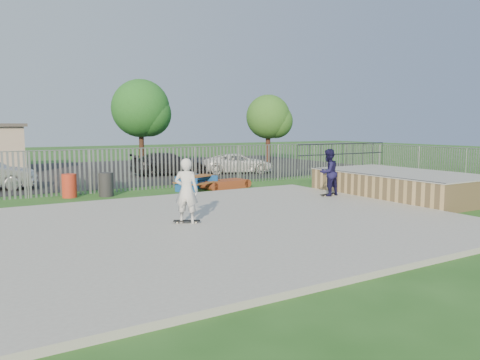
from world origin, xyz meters
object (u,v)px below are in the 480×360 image
trash_bin_grey (106,185)px  car_dark (169,164)px  car_white (239,163)px  picnic_table (197,183)px  skater_white (186,191)px  funbox (226,184)px  skater_navy (328,172)px  tree_mid (141,109)px  trash_bin_red (69,186)px  tree_right (268,117)px

trash_bin_grey → car_dark: car_dark is taller
trash_bin_grey → car_white: car_white is taller
picnic_table → car_dark: car_dark is taller
trash_bin_grey → skater_white: bearing=-87.4°
funbox → skater_navy: size_ratio=1.10×
car_dark → car_white: 4.46m
trash_bin_grey → skater_navy: skater_navy is taller
trash_bin_grey → tree_mid: size_ratio=0.16×
picnic_table → car_white: (5.96, 6.09, 0.27)m
trash_bin_red → trash_bin_grey: trash_bin_grey is taller
picnic_table → trash_bin_red: size_ratio=2.13×
trash_bin_red → picnic_table: bearing=-10.6°
funbox → skater_white: 9.01m
trash_bin_grey → skater_white: 7.61m
car_white → tree_mid: size_ratio=0.70×
picnic_table → car_dark: bearing=54.4°
trash_bin_red → skater_navy: 10.99m
tree_right → skater_white: bearing=-130.0°
picnic_table → tree_mid: (1.81, 12.70, 3.90)m
trash_bin_red → trash_bin_grey: bearing=-18.2°
trash_bin_red → car_white: car_white is taller
trash_bin_red → skater_white: 8.27m
funbox → trash_bin_grey: 5.75m
picnic_table → trash_bin_grey: (-4.08, 0.56, 0.14)m
skater_white → tree_mid: bearing=-66.5°
car_dark → tree_right: size_ratio=0.84×
skater_navy → skater_white: size_ratio=1.00×
funbox → trash_bin_grey: size_ratio=2.09×
picnic_table → skater_white: (-3.73, -7.02, 0.75)m
car_dark → skater_white: (-5.42, -14.42, 0.42)m
trash_bin_red → trash_bin_grey: size_ratio=0.98×
car_white → tree_right: 9.83m
skater_navy → car_dark: bearing=-90.7°
tree_right → skater_navy: size_ratio=2.87×
car_white → skater_white: 16.31m
funbox → car_dark: bearing=82.2°
trash_bin_red → trash_bin_grey: 1.52m
trash_bin_red → skater_white: size_ratio=0.52×
car_white → trash_bin_red: bearing=133.6°
tree_right → skater_navy: (-9.07, -17.58, -2.65)m
tree_right → skater_white: (-16.43, -19.56, -2.65)m
tree_mid → car_white: bearing=-57.9°
funbox → car_dark: 7.27m
picnic_table → skater_white: bearing=-140.7°
car_dark → skater_white: size_ratio=2.43×
funbox → tree_right: (11.04, 12.39, 3.57)m
car_white → skater_white: size_ratio=2.29×
car_dark → picnic_table: bearing=172.7°
trash_bin_grey → car_dark: size_ratio=0.22×
tree_mid → skater_navy: (1.81, -17.75, -3.14)m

